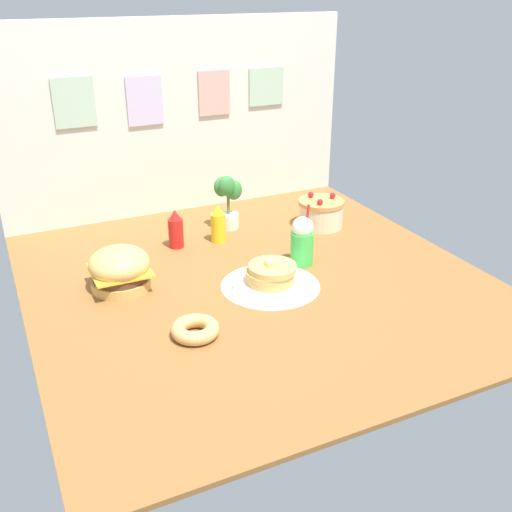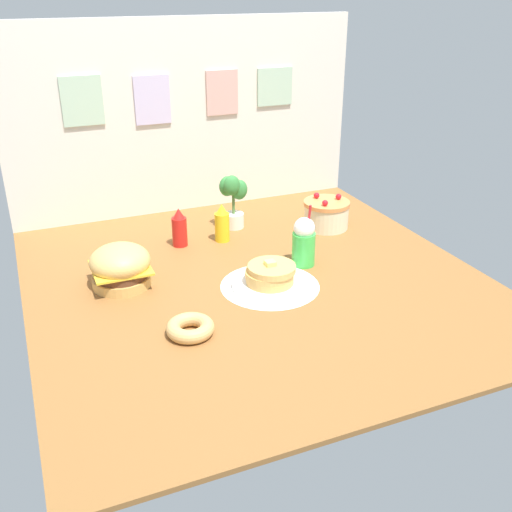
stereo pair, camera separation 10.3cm
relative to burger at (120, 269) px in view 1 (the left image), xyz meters
The scene contains 11 objects.
ground_plane 0.60m from the burger, 18.42° to the right, with size 1.96×2.02×0.02m, color brown.
back_wall 1.09m from the burger, 55.50° to the left, with size 1.96×0.04×1.05m.
doily_mat 0.66m from the burger, 23.88° to the right, with size 0.43×0.43×0.00m, color white.
burger is the anchor object (origin of this frame).
pancake_stack 0.65m from the burger, 23.90° to the right, with size 0.34×0.34×0.12m.
layer_cake 1.17m from the burger, 11.87° to the left, with size 0.25×0.25×0.18m.
ketchup_bottle 0.47m from the burger, 41.42° to the left, with size 0.08×0.08×0.20m.
mustard_bottle 0.64m from the burger, 26.73° to the left, with size 0.08×0.08×0.20m.
cream_soda_cup 0.84m from the burger, ahead, with size 0.11×0.11×0.30m.
donut_pink_glaze 0.53m from the burger, 72.35° to the right, with size 0.18×0.18×0.06m.
potted_plant 0.82m from the burger, 32.22° to the left, with size 0.15×0.11×0.30m.
Camera 1 is at (-1.00, -2.12, 1.22)m, focal length 41.55 mm.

